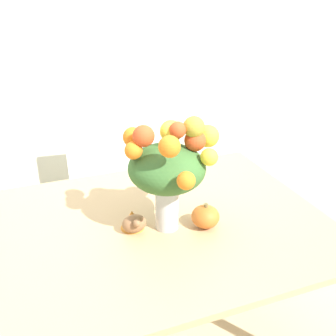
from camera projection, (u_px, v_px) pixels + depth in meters
name	position (u px, v px, depth m)	size (l,w,h in m)	color
wall_back	(92.00, 38.00, 2.67)	(8.00, 0.06, 2.70)	silver
dining_table	(163.00, 236.00, 1.78)	(1.43, 1.13, 0.74)	tan
flower_vase	(170.00, 166.00, 1.58)	(0.40, 0.39, 0.49)	silver
pumpkin	(205.00, 216.00, 1.69)	(0.12, 0.12, 0.11)	orange
turkey_figurine	(133.00, 221.00, 1.67)	(0.10, 0.14, 0.09)	#936642
dining_chair_near_window	(102.00, 185.00, 2.63)	(0.44, 0.44, 0.88)	white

